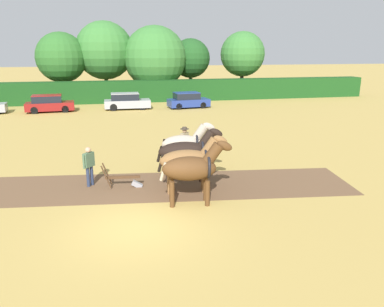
% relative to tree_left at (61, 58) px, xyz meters
% --- Properties ---
extents(ground_plane, '(240.00, 240.00, 0.00)m').
position_rel_tree_left_xyz_m(ground_plane, '(5.77, -33.30, -4.67)').
color(ground_plane, tan).
extents(plowed_furrow_strip, '(20.31, 5.95, 0.01)m').
position_rel_tree_left_xyz_m(plowed_furrow_strip, '(5.07, -29.45, -4.67)').
color(plowed_furrow_strip, brown).
rests_on(plowed_furrow_strip, ground).
extents(hedgerow, '(57.92, 1.89, 2.29)m').
position_rel_tree_left_xyz_m(hedgerow, '(5.77, -3.09, -3.53)').
color(hedgerow, '#194719').
rests_on(hedgerow, ground).
extents(tree_left, '(5.47, 5.47, 7.42)m').
position_rel_tree_left_xyz_m(tree_left, '(0.00, 0.00, 0.00)').
color(tree_left, '#4C3823').
rests_on(tree_left, ground).
extents(tree_center_left, '(6.57, 6.57, 8.70)m').
position_rel_tree_left_xyz_m(tree_center_left, '(4.69, 1.00, 0.74)').
color(tree_center_left, '#423323').
rests_on(tree_center_left, ground).
extents(tree_center, '(7.17, 7.17, 8.22)m').
position_rel_tree_left_xyz_m(tree_center, '(10.32, -0.21, -0.04)').
color(tree_center, '#4C3823').
rests_on(tree_center, ground).
extents(tree_center_right, '(4.68, 4.68, 6.84)m').
position_rel_tree_left_xyz_m(tree_center_right, '(14.79, 1.15, -0.19)').
color(tree_center_right, '#423323').
rests_on(tree_center_right, ground).
extents(tree_right, '(5.35, 5.35, 7.67)m').
position_rel_tree_left_xyz_m(tree_right, '(21.01, 0.03, 0.30)').
color(tree_right, '#423323').
rests_on(tree_right, ground).
extents(draft_horse_lead_left, '(2.73, 1.17, 2.48)m').
position_rel_tree_left_xyz_m(draft_horse_lead_left, '(7.94, -31.76, -3.29)').
color(draft_horse_lead_left, '#513319').
rests_on(draft_horse_lead_left, ground).
extents(draft_horse_lead_right, '(2.87, 1.18, 2.38)m').
position_rel_tree_left_xyz_m(draft_horse_lead_right, '(8.10, -30.47, -3.37)').
color(draft_horse_lead_right, brown).
rests_on(draft_horse_lead_right, ground).
extents(draft_horse_trail_left, '(2.93, 1.16, 2.39)m').
position_rel_tree_left_xyz_m(draft_horse_trail_left, '(8.25, -29.18, -3.35)').
color(draft_horse_trail_left, black).
rests_on(draft_horse_trail_left, ground).
extents(draft_horse_trail_right, '(2.64, 1.12, 2.40)m').
position_rel_tree_left_xyz_m(draft_horse_trail_right, '(8.41, -27.89, -3.35)').
color(draft_horse_trail_right, '#B2A38E').
rests_on(draft_horse_trail_right, ground).
extents(plow, '(1.70, 0.53, 1.13)m').
position_rel_tree_left_xyz_m(plow, '(5.58, -29.51, -4.35)').
color(plow, '#4C331E').
rests_on(plow, ground).
extents(farmer_at_plow, '(0.47, 0.54, 1.69)m').
position_rel_tree_left_xyz_m(farmer_at_plow, '(4.11, -29.02, -3.69)').
color(farmer_at_plow, '#28334C').
rests_on(farmer_at_plow, ground).
extents(farmer_beside_team, '(0.51, 0.51, 1.77)m').
position_rel_tree_left_xyz_m(farmer_beside_team, '(8.73, -26.18, -3.63)').
color(farmer_beside_team, '#28334C').
rests_on(farmer_beside_team, ground).
extents(parked_car_left, '(4.36, 2.10, 1.56)m').
position_rel_tree_left_xyz_m(parked_car_left, '(-0.45, -8.34, -3.92)').
color(parked_car_left, maroon).
rests_on(parked_car_left, ground).
extents(parked_car_center_left, '(4.31, 1.76, 1.56)m').
position_rel_tree_left_xyz_m(parked_car_center_left, '(6.57, -8.24, -3.92)').
color(parked_car_center_left, '#9E9EA8').
rests_on(parked_car_center_left, ground).
extents(parked_car_center, '(4.12, 2.25, 1.53)m').
position_rel_tree_left_xyz_m(parked_car_center, '(12.48, -8.58, -3.94)').
color(parked_car_center, navy).
rests_on(parked_car_center, ground).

